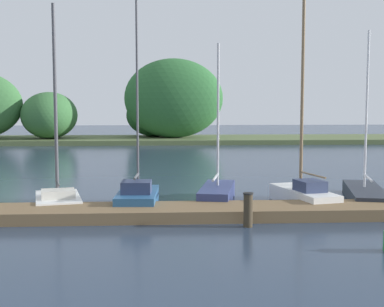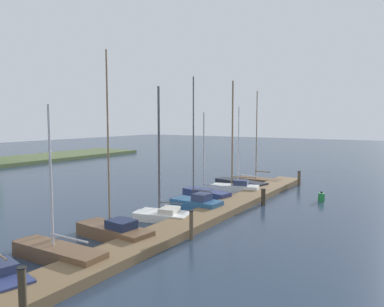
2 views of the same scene
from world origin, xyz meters
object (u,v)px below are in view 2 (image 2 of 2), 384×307
at_px(sailboat_5, 205,194).
at_px(mooring_piling_3, 299,178).
at_px(sailboat_8, 257,179).
at_px(mooring_piling_0, 23,296).
at_px(sailboat_3, 162,213).
at_px(sailboat_2, 113,230).
at_px(sailboat_1, 55,252).
at_px(sailboat_4, 195,203).
at_px(sailboat_6, 234,186).
at_px(mooring_piling_1, 191,225).
at_px(channel_buoy_0, 321,197).
at_px(mooring_piling_2, 263,197).
at_px(sailboat_7, 239,183).

distance_m(sailboat_5, mooring_piling_3, 8.81).
height_order(sailboat_8, mooring_piling_0, sailboat_8).
height_order(sailboat_3, sailboat_5, sailboat_3).
bearing_deg(mooring_piling_0, sailboat_2, 25.55).
bearing_deg(sailboat_1, sailboat_2, -90.51).
bearing_deg(sailboat_4, sailboat_1, 90.96).
xyz_separation_m(sailboat_6, mooring_piling_1, (-9.95, -2.85, 0.17)).
relative_size(sailboat_3, mooring_piling_1, 5.28).
bearing_deg(channel_buoy_0, sailboat_2, 154.95).
distance_m(sailboat_6, mooring_piling_3, 5.99).
distance_m(sailboat_3, mooring_piling_2, 6.56).
xyz_separation_m(sailboat_5, sailboat_7, (5.23, 0.06, -0.06)).
height_order(sailboat_3, mooring_piling_1, sailboat_3).
bearing_deg(sailboat_2, mooring_piling_3, -95.08).
relative_size(sailboat_8, mooring_piling_1, 5.76).
relative_size(sailboat_1, mooring_piling_1, 4.42).
relative_size(sailboat_1, sailboat_3, 0.84).
bearing_deg(sailboat_6, sailboat_5, 62.70).
bearing_deg(mooring_piling_0, mooring_piling_2, -0.70).
xyz_separation_m(sailboat_4, channel_buoy_0, (6.10, -5.36, -0.16)).
distance_m(sailboat_3, sailboat_8, 12.84).
xyz_separation_m(sailboat_4, mooring_piling_0, (-12.11, -2.54, 0.33)).
height_order(sailboat_1, mooring_piling_0, sailboat_1).
bearing_deg(sailboat_8, sailboat_5, 86.12).
relative_size(sailboat_7, channel_buoy_0, 9.66).
distance_m(mooring_piling_1, mooring_piling_2, 7.61).
xyz_separation_m(sailboat_2, mooring_piling_3, (16.83, -2.95, 0.19)).
xyz_separation_m(sailboat_1, mooring_piling_2, (12.14, -3.02, 0.17)).
bearing_deg(mooring_piling_0, sailboat_5, 13.36).
height_order(sailboat_1, mooring_piling_1, sailboat_1).
bearing_deg(sailboat_8, mooring_piling_3, -171.15).
distance_m(sailboat_2, sailboat_8, 16.30).
height_order(mooring_piling_1, channel_buoy_0, mooring_piling_1).
bearing_deg(sailboat_6, mooring_piling_2, 128.43).
height_order(sailboat_7, mooring_piling_2, sailboat_7).
height_order(sailboat_5, sailboat_7, sailboat_7).
relative_size(sailboat_3, sailboat_7, 1.11).
bearing_deg(sailboat_1, sailboat_7, -88.79).
distance_m(sailboat_4, mooring_piling_2, 4.18).
distance_m(sailboat_4, sailboat_7, 8.00).
height_order(sailboat_8, mooring_piling_3, sailboat_8).
xyz_separation_m(sailboat_1, sailboat_3, (6.35, 0.05, 0.05)).
distance_m(sailboat_1, mooring_piling_3, 19.94).
xyz_separation_m(sailboat_6, channel_buoy_0, (0.59, -5.66, -0.21)).
bearing_deg(sailboat_7, channel_buoy_0, 177.42).
distance_m(sailboat_8, mooring_piling_0, 22.53).
relative_size(sailboat_3, mooring_piling_3, 5.97).
xyz_separation_m(sailboat_2, mooring_piling_0, (-6.02, -2.88, 0.37)).
height_order(sailboat_5, mooring_piling_2, sailboat_5).
distance_m(sailboat_7, channel_buoy_0, 6.65).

